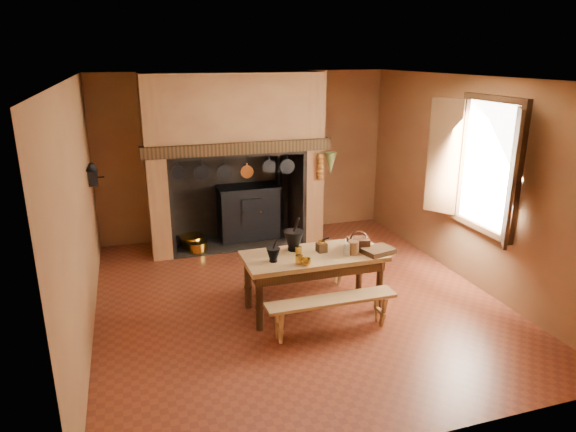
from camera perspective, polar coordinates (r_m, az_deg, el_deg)
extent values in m
plane|color=maroon|center=(6.82, 0.89, -9.14)|extent=(5.50, 5.50, 0.00)
plane|color=silver|center=(6.10, 1.01, 15.07)|extent=(5.50, 5.50, 0.00)
cube|color=olive|center=(8.90, -4.72, 6.74)|extent=(5.00, 0.02, 2.80)
cube|color=olive|center=(6.04, -22.18, 0.21)|extent=(0.02, 5.50, 2.80)
cube|color=olive|center=(7.47, 19.48, 3.68)|extent=(0.02, 5.50, 2.80)
cube|color=olive|center=(3.96, 13.79, -7.86)|extent=(5.00, 0.02, 2.80)
cube|color=olive|center=(8.25, -14.58, 5.37)|extent=(0.30, 0.90, 2.80)
cube|color=olive|center=(8.74, 2.08, 6.58)|extent=(0.30, 0.90, 2.80)
cube|color=olive|center=(8.28, -6.20, 11.48)|extent=(2.20, 0.90, 1.20)
cube|color=black|center=(7.97, -5.49, 7.56)|extent=(2.95, 0.22, 0.18)
cube|color=black|center=(8.94, -6.45, 2.80)|extent=(2.20, 0.06, 1.60)
cube|color=black|center=(8.79, -5.74, -2.86)|extent=(2.20, 0.90, 0.02)
cube|color=black|center=(8.84, -4.44, 0.31)|extent=(1.00, 0.50, 0.90)
cube|color=black|center=(8.69, -4.48, 3.23)|extent=(1.04, 0.54, 0.04)
cube|color=black|center=(8.56, -4.06, 0.45)|extent=(0.35, 0.02, 0.45)
cylinder|color=black|center=(8.77, -1.05, 5.63)|extent=(0.10, 0.10, 0.70)
cylinder|color=gold|center=(8.51, -5.00, 0.33)|extent=(0.03, 0.03, 0.03)
cylinder|color=gold|center=(8.58, -3.05, 0.51)|extent=(0.03, 0.03, 0.03)
cylinder|color=gold|center=(8.65, -10.62, -2.79)|extent=(0.40, 0.40, 0.20)
cylinder|color=gold|center=(8.42, -10.06, -3.39)|extent=(0.34, 0.34, 0.18)
cube|color=black|center=(8.73, -12.00, -2.82)|extent=(0.18, 0.18, 0.16)
cone|color=#535D2C|center=(8.35, 4.75, 5.88)|extent=(0.20, 0.20, 0.35)
cube|color=white|center=(7.09, 21.51, 5.25)|extent=(0.02, 1.00, 1.60)
cube|color=#3A2212|center=(6.96, 22.09, 12.00)|extent=(0.08, 1.16, 0.08)
cube|color=#3A2212|center=(7.28, 20.59, -1.22)|extent=(0.08, 1.16, 0.08)
cube|color=#3A2212|center=(6.44, 23.63, 3.84)|extent=(0.29, 0.39, 1.60)
cube|color=#3A2212|center=(7.49, 16.90, 6.31)|extent=(0.29, 0.39, 1.60)
cube|color=black|center=(7.52, -20.87, 4.00)|extent=(0.12, 0.12, 0.22)
cone|color=black|center=(7.48, -21.00, 5.12)|extent=(0.16, 0.16, 0.10)
cylinder|color=black|center=(7.51, -20.19, 4.07)|extent=(0.12, 0.02, 0.02)
cube|color=tan|center=(6.27, 2.87, -4.48)|extent=(1.72, 0.76, 0.06)
cube|color=#3A2212|center=(6.30, 2.86, -5.28)|extent=(1.60, 0.65, 0.13)
cylinder|color=#3A2212|center=(5.97, -3.19, -9.61)|extent=(0.09, 0.09, 0.69)
cylinder|color=#3A2212|center=(6.47, 10.12, -7.61)|extent=(0.09, 0.09, 0.69)
cylinder|color=#3A2212|center=(6.47, -4.48, -7.39)|extent=(0.09, 0.09, 0.69)
cylinder|color=#3A2212|center=(6.93, 7.95, -5.72)|extent=(0.09, 0.09, 0.69)
cube|color=tan|center=(5.89, 4.85, -9.28)|extent=(1.53, 0.27, 0.04)
cube|color=tan|center=(6.90, 1.16, -5.34)|extent=(1.41, 0.25, 0.04)
cylinder|color=black|center=(6.36, 0.64, -3.62)|extent=(0.15, 0.15, 0.04)
cone|color=black|center=(6.32, 0.64, -2.57)|extent=(0.25, 0.25, 0.20)
cylinder|color=black|center=(6.27, 0.90, -1.04)|extent=(0.10, 0.03, 0.20)
cylinder|color=black|center=(6.03, -1.64, -4.94)|extent=(0.10, 0.10, 0.03)
cone|color=black|center=(6.00, -1.64, -4.21)|extent=(0.17, 0.17, 0.14)
cylinder|color=black|center=(5.96, -1.47, -3.15)|extent=(0.07, 0.02, 0.13)
cube|color=#3A2212|center=(6.31, 3.75, -3.50)|extent=(0.12, 0.12, 0.11)
cylinder|color=gold|center=(6.29, 3.76, -2.89)|extent=(0.09, 0.09, 0.03)
cylinder|color=black|center=(6.29, 4.17, -2.57)|extent=(0.10, 0.02, 0.03)
cylinder|color=gold|center=(5.96, 1.25, -4.86)|extent=(0.11, 0.11, 0.10)
cylinder|color=gold|center=(6.25, 1.17, -3.79)|extent=(0.10, 0.10, 0.09)
imported|color=beige|center=(6.52, 7.73, -3.12)|extent=(0.33, 0.33, 0.07)
cylinder|color=brown|center=(6.27, 7.26, -3.52)|extent=(0.14, 0.14, 0.16)
cylinder|color=beige|center=(6.24, 6.56, -3.66)|extent=(0.10, 0.10, 0.15)
cube|color=#452314|center=(6.43, 7.81, -3.09)|extent=(0.29, 0.24, 0.15)
torus|color=#452314|center=(6.40, 7.83, -2.48)|extent=(0.21, 0.06, 0.21)
cube|color=#3A2212|center=(6.36, 9.99, -3.82)|extent=(0.43, 0.35, 0.06)
imported|color=gold|center=(5.91, 2.02, -5.10)|extent=(0.15, 0.15, 0.09)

